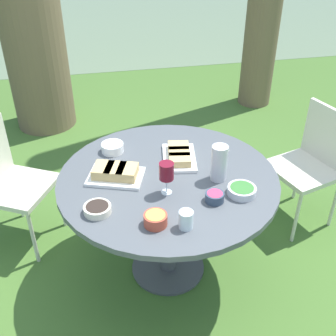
% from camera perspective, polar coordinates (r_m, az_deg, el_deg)
% --- Properties ---
extents(ground_plane, '(40.00, 40.00, 0.00)m').
position_cam_1_polar(ground_plane, '(2.94, 0.00, -13.33)').
color(ground_plane, '#446B2B').
extents(river_strip, '(40.00, 5.00, 0.01)m').
position_cam_1_polar(river_strip, '(8.49, -8.79, 18.66)').
color(river_strip, '#6B7F5B').
rests_on(river_strip, ground_plane).
extents(dining_table, '(1.29, 1.29, 0.76)m').
position_cam_1_polar(dining_table, '(2.51, 0.00, -3.15)').
color(dining_table, '#4C4C51').
rests_on(dining_table, ground_plane).
extents(chair_near_right, '(0.53, 0.54, 0.89)m').
position_cam_1_polar(chair_near_right, '(3.22, 19.02, 1.24)').
color(chair_near_right, beige).
rests_on(chair_near_right, ground_plane).
extents(chair_far_back, '(0.58, 0.59, 0.89)m').
position_cam_1_polar(chair_far_back, '(3.05, -21.08, -1.15)').
color(chair_far_back, beige).
rests_on(chair_far_back, ground_plane).
extents(water_pitcher, '(0.10, 0.09, 0.22)m').
position_cam_1_polar(water_pitcher, '(2.38, 6.94, 0.69)').
color(water_pitcher, silver).
rests_on(water_pitcher, dining_table).
extents(wine_glass, '(0.08, 0.08, 0.19)m').
position_cam_1_polar(wine_glass, '(2.24, -0.21, -0.54)').
color(wine_glass, silver).
rests_on(wine_glass, dining_table).
extents(platter_bread_main, '(0.25, 0.35, 0.06)m').
position_cam_1_polar(platter_bread_main, '(2.59, 1.52, 1.71)').
color(platter_bread_main, white).
rests_on(platter_bread_main, dining_table).
extents(platter_charcuterie, '(0.36, 0.31, 0.08)m').
position_cam_1_polar(platter_charcuterie, '(2.43, -7.12, -0.69)').
color(platter_charcuterie, white).
rests_on(platter_charcuterie, dining_table).
extents(bowl_fries, '(0.12, 0.12, 0.06)m').
position_cam_1_polar(bowl_fries, '(2.09, -1.71, -6.92)').
color(bowl_fries, '#B74733').
rests_on(bowl_fries, dining_table).
extents(bowl_salad, '(0.16, 0.16, 0.05)m').
position_cam_1_polar(bowl_salad, '(2.33, 9.96, -2.99)').
color(bowl_salad, silver).
rests_on(bowl_salad, dining_table).
extents(bowl_olives, '(0.14, 0.14, 0.04)m').
position_cam_1_polar(bowl_olives, '(2.20, -9.54, -5.47)').
color(bowl_olives, beige).
rests_on(bowl_olives, dining_table).
extents(bowl_dip_red, '(0.10, 0.10, 0.05)m').
position_cam_1_polar(bowl_dip_red, '(2.26, 6.34, -3.87)').
color(bowl_dip_red, '#334256').
rests_on(bowl_dip_red, dining_table).
extents(bowl_dip_cream, '(0.14, 0.14, 0.06)m').
position_cam_1_polar(bowl_dip_cream, '(2.68, -7.53, 2.82)').
color(bowl_dip_cream, white).
rests_on(bowl_dip_cream, dining_table).
extents(cup_water_near, '(0.07, 0.07, 0.10)m').
position_cam_1_polar(cup_water_near, '(2.07, 2.37, -7.01)').
color(cup_water_near, silver).
rests_on(cup_water_near, dining_table).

